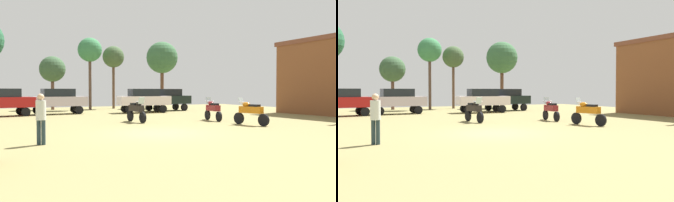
% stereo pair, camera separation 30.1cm
% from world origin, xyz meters
% --- Properties ---
extents(ground_plane, '(44.00, 52.00, 0.02)m').
position_xyz_m(ground_plane, '(0.00, 0.00, 0.01)').
color(ground_plane, olive).
extents(motorcycle_1, '(0.63, 2.15, 1.48)m').
position_xyz_m(motorcycle_1, '(1.11, 5.38, 0.74)').
color(motorcycle_1, black).
rests_on(motorcycle_1, ground).
extents(motorcycle_5, '(0.62, 2.10, 1.44)m').
position_xyz_m(motorcycle_5, '(5.73, 4.26, 0.72)').
color(motorcycle_5, black).
rests_on(motorcycle_5, ground).
extents(motorcycle_6, '(0.76, 2.23, 1.48)m').
position_xyz_m(motorcycle_6, '(5.92, 0.97, 0.75)').
color(motorcycle_6, black).
rests_on(motorcycle_6, ground).
extents(car_1, '(4.54, 2.50, 2.00)m').
position_xyz_m(car_1, '(-5.82, 13.92, 1.19)').
color(car_1, black).
rests_on(car_1, ground).
extents(car_2, '(4.45, 2.20, 2.00)m').
position_xyz_m(car_2, '(7.87, 14.84, 1.19)').
color(car_2, black).
rests_on(car_2, ground).
extents(car_4, '(4.42, 2.12, 2.00)m').
position_xyz_m(car_4, '(4.99, 13.40, 1.19)').
color(car_4, black).
rests_on(car_4, ground).
extents(car_5, '(4.39, 2.03, 2.00)m').
position_xyz_m(car_5, '(-1.77, 14.69, 1.19)').
color(car_5, black).
rests_on(car_5, ground).
extents(person_1, '(0.47, 0.47, 1.76)m').
position_xyz_m(person_1, '(-5.04, -1.17, 1.05)').
color(person_1, '#25373D').
rests_on(person_1, ground).
extents(tree_1, '(2.31, 2.31, 6.95)m').
position_xyz_m(tree_1, '(2.14, 19.95, 5.72)').
color(tree_1, brown).
rests_on(tree_1, ground).
extents(tree_3, '(2.48, 2.48, 5.17)m').
position_xyz_m(tree_3, '(-1.12, 21.50, 3.91)').
color(tree_3, brown).
rests_on(tree_3, ground).
extents(tree_6, '(2.20, 2.20, 6.42)m').
position_xyz_m(tree_6, '(4.82, 20.93, 5.25)').
color(tree_6, brown).
rests_on(tree_6, ground).
extents(tree_7, '(3.35, 3.35, 7.05)m').
position_xyz_m(tree_7, '(9.90, 19.95, 5.34)').
color(tree_7, brown).
rests_on(tree_7, ground).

